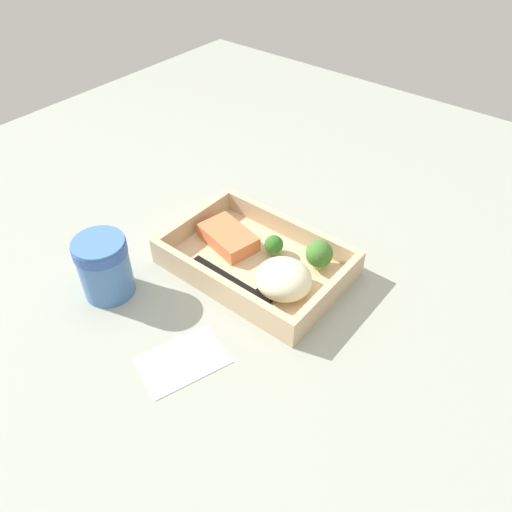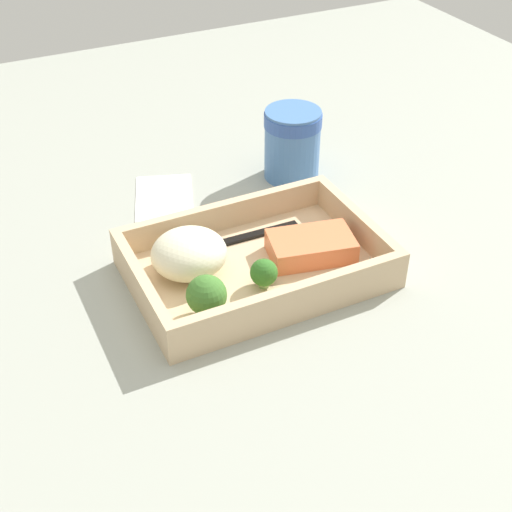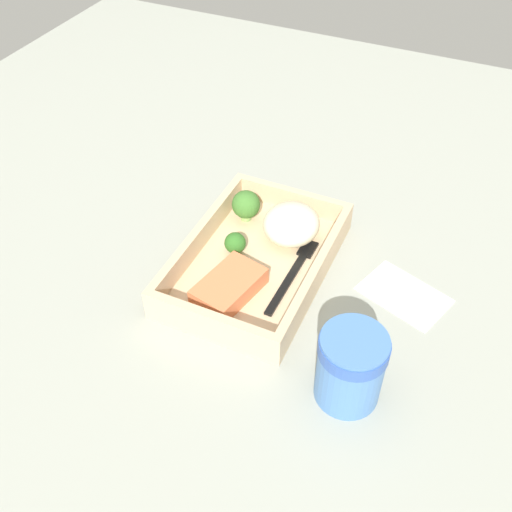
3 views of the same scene
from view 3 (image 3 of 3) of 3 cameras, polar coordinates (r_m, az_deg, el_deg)
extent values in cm
cube|color=#989D91|center=(87.64, 0.00, -1.75)|extent=(160.00, 160.00, 2.00)
cube|color=#CEAF88|center=(86.50, 0.00, -1.00)|extent=(28.86, 19.38, 1.20)
cube|color=#CEAF88|center=(82.58, 5.76, -1.65)|extent=(28.86, 1.20, 3.58)
cube|color=#CEAF88|center=(87.97, -5.41, 1.83)|extent=(28.86, 1.20, 3.58)
cube|color=#CEAF88|center=(76.42, -4.30, -6.40)|extent=(1.20, 16.98, 3.58)
cube|color=#CEAF88|center=(94.53, 3.47, 5.42)|extent=(1.20, 16.98, 3.58)
cube|color=#E37547|center=(81.15, -2.58, -2.94)|extent=(10.98, 8.09, 2.63)
ellipsoid|color=beige|center=(88.63, 3.38, 3.05)|extent=(8.80, 8.36, 5.22)
cylinder|color=#85AD5C|center=(92.94, -0.95, 3.97)|extent=(1.66, 1.66, 1.66)
sphere|color=#3D712B|center=(91.65, -0.96, 4.94)|extent=(4.38, 4.38, 4.38)
cylinder|color=#7DA05C|center=(87.39, -1.98, 0.57)|extent=(1.19, 1.19, 1.09)
sphere|color=#2F6823|center=(86.43, -2.00, 1.25)|extent=(3.14, 3.14, 3.14)
cube|color=black|center=(83.04, 2.90, -2.67)|extent=(12.42, 1.38, 0.44)
cube|color=black|center=(88.32, 4.95, 0.69)|extent=(3.45, 2.28, 0.44)
cylinder|color=#4775B5|center=(70.34, 8.97, -10.45)|extent=(7.76, 7.76, 10.10)
cylinder|color=#3356A8|center=(67.38, 9.32, -8.59)|extent=(7.99, 7.99, 1.82)
cube|color=white|center=(85.87, 13.92, -3.57)|extent=(11.13, 13.52, 0.24)
camera|label=1|loc=(0.96, 44.80, 30.68)|focal=35.00mm
camera|label=2|loc=(1.20, -25.77, 36.09)|focal=50.00mm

